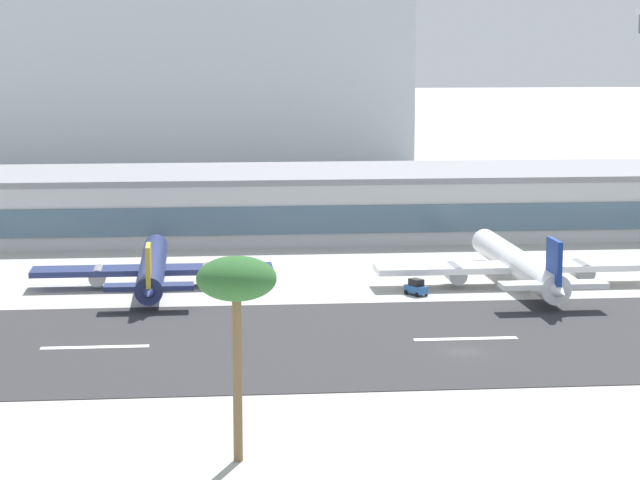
# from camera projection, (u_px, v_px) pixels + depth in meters

# --- Properties ---
(ground_plane) EXTENTS (1400.00, 1400.00, 0.00)m
(ground_plane) POSITION_uv_depth(u_px,v_px,m) (464.00, 352.00, 141.75)
(ground_plane) COLOR #B2AFA8
(runway_strip) EXTENTS (800.00, 41.76, 0.08)m
(runway_strip) POSITION_uv_depth(u_px,v_px,m) (453.00, 339.00, 147.43)
(runway_strip) COLOR #2D2D30
(runway_strip) RESTS_ON ground_plane
(runway_centreline_dash_3) EXTENTS (12.00, 1.20, 0.01)m
(runway_centreline_dash_3) POSITION_uv_depth(u_px,v_px,m) (95.00, 347.00, 143.61)
(runway_centreline_dash_3) COLOR white
(runway_centreline_dash_3) RESTS_ON runway_strip
(runway_centreline_dash_4) EXTENTS (12.00, 1.20, 0.01)m
(runway_centreline_dash_4) POSITION_uv_depth(u_px,v_px,m) (466.00, 339.00, 147.56)
(runway_centreline_dash_4) COLOR white
(runway_centreline_dash_4) RESTS_ON runway_strip
(terminal_building) EXTENTS (164.80, 30.26, 11.17)m
(terminal_building) POSITION_uv_depth(u_px,v_px,m) (307.00, 202.00, 224.89)
(terminal_building) COLOR #B7BABC
(terminal_building) RESTS_ON ground_plane
(distant_hotel_block) EXTENTS (122.84, 25.58, 44.54)m
(distant_hotel_block) POSITION_uv_depth(u_px,v_px,m) (178.00, 81.00, 340.98)
(distant_hotel_block) COLOR #A8B2BC
(distant_hotel_block) RESTS_ON ground_plane
(airliner_gold_tail_gate_1) EXTENTS (33.04, 40.46, 8.45)m
(airliner_gold_tail_gate_1) POSITION_uv_depth(u_px,v_px,m) (152.00, 269.00, 176.83)
(airliner_gold_tail_gate_1) COLOR navy
(airliner_gold_tail_gate_1) RESTS_ON ground_plane
(airliner_navy_tail_gate_2) EXTENTS (39.97, 44.04, 9.19)m
(airliner_navy_tail_gate_2) POSITION_uv_depth(u_px,v_px,m) (520.00, 266.00, 177.92)
(airliner_navy_tail_gate_2) COLOR white
(airliner_navy_tail_gate_2) RESTS_ON ground_plane
(service_baggage_tug_1) EXTENTS (3.04, 3.57, 2.20)m
(service_baggage_tug_1) POSITION_uv_depth(u_px,v_px,m) (416.00, 287.00, 172.52)
(service_baggage_tug_1) COLOR #23569E
(service_baggage_tug_1) RESTS_ON ground_plane
(palm_tree_2) EXTENTS (6.46, 6.46, 16.96)m
(palm_tree_2) POSITION_uv_depth(u_px,v_px,m) (236.00, 284.00, 103.27)
(palm_tree_2) COLOR brown
(palm_tree_2) RESTS_ON ground_plane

